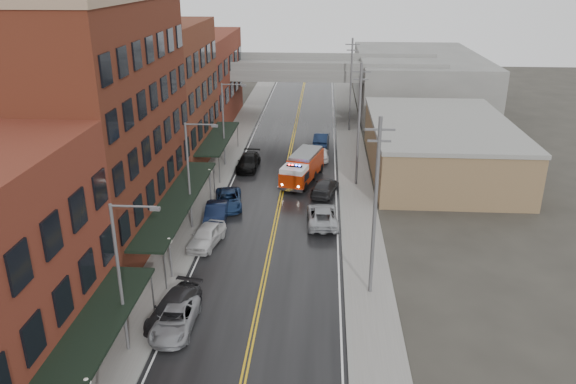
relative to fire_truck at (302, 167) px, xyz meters
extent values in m
cube|color=black|center=(-1.81, -5.71, -1.50)|extent=(11.00, 160.00, 0.02)
cube|color=slate|center=(-9.11, -5.71, -1.43)|extent=(3.00, 160.00, 0.15)
cube|color=slate|center=(5.49, -5.71, -1.43)|extent=(3.00, 160.00, 0.15)
cube|color=gray|center=(-7.46, -5.71, -1.43)|extent=(0.30, 160.00, 0.15)
cube|color=gray|center=(3.84, -5.71, -1.43)|extent=(0.30, 160.00, 0.15)
cube|color=#572517|center=(-15.11, -12.71, 7.49)|extent=(9.00, 20.00, 18.00)
cube|color=#5B291B|center=(-15.11, 4.79, 5.99)|extent=(9.00, 15.00, 15.00)
cube|color=maroon|center=(-15.11, 22.29, 4.49)|extent=(9.00, 20.00, 12.00)
cube|color=olive|center=(14.19, 4.29, 0.99)|extent=(14.00, 22.00, 5.00)
cube|color=slate|center=(16.19, 34.29, 2.49)|extent=(18.00, 30.00, 8.00)
cube|color=black|center=(-9.31, -31.71, 1.49)|extent=(2.60, 16.00, 0.18)
cylinder|color=slate|center=(-8.16, -24.11, -0.01)|extent=(0.10, 0.10, 3.00)
cube|color=black|center=(-9.31, -12.71, 1.49)|extent=(2.60, 18.00, 0.18)
cylinder|color=slate|center=(-8.16, -21.31, -0.01)|extent=(0.10, 0.10, 3.00)
cylinder|color=slate|center=(-8.16, -4.11, -0.01)|extent=(0.10, 0.10, 3.00)
cube|color=black|center=(-9.31, 4.79, 1.49)|extent=(2.60, 13.00, 0.18)
cylinder|color=slate|center=(-8.16, -1.31, -0.01)|extent=(0.10, 0.10, 3.00)
cylinder|color=slate|center=(-8.16, 10.89, -0.01)|extent=(0.10, 0.10, 3.00)
sphere|color=silver|center=(-8.21, -33.71, 1.39)|extent=(0.44, 0.44, 0.44)
cylinder|color=#59595B|center=(-8.21, -19.71, -0.11)|extent=(0.14, 0.14, 2.80)
sphere|color=silver|center=(-8.21, -19.71, 1.39)|extent=(0.44, 0.44, 0.44)
cylinder|color=#59595B|center=(-8.21, -5.71, -0.11)|extent=(0.14, 0.14, 2.80)
sphere|color=silver|center=(-8.21, -5.71, 1.39)|extent=(0.44, 0.44, 0.44)
cylinder|color=#59595B|center=(-8.61, -27.71, 2.99)|extent=(0.18, 0.18, 9.00)
cylinder|color=#59595B|center=(-7.41, -27.71, 7.39)|extent=(2.40, 0.12, 0.12)
cube|color=#59595B|center=(-6.31, -27.71, 7.29)|extent=(0.50, 0.22, 0.18)
cylinder|color=#59595B|center=(-8.61, -11.71, 2.99)|extent=(0.18, 0.18, 9.00)
cylinder|color=#59595B|center=(-7.41, -11.71, 7.39)|extent=(2.40, 0.12, 0.12)
cube|color=#59595B|center=(-6.31, -11.71, 7.29)|extent=(0.50, 0.22, 0.18)
cylinder|color=#59595B|center=(-8.61, 4.29, 2.99)|extent=(0.18, 0.18, 9.00)
cylinder|color=#59595B|center=(-7.41, 4.29, 7.39)|extent=(2.40, 0.12, 0.12)
cube|color=#59595B|center=(-6.31, 4.29, 7.29)|extent=(0.50, 0.22, 0.18)
cylinder|color=#59595B|center=(5.39, -20.71, 4.49)|extent=(0.24, 0.24, 12.00)
cube|color=#59595B|center=(5.39, -20.71, 9.69)|extent=(1.80, 0.12, 0.12)
cube|color=#59595B|center=(5.39, -20.71, 8.99)|extent=(1.40, 0.12, 0.12)
cylinder|color=#59595B|center=(5.39, -0.71, 4.49)|extent=(0.24, 0.24, 12.00)
cube|color=#59595B|center=(5.39, -0.71, 9.69)|extent=(1.80, 0.12, 0.12)
cube|color=#59595B|center=(5.39, -0.71, 8.99)|extent=(1.40, 0.12, 0.12)
cylinder|color=#59595B|center=(5.39, 19.29, 4.49)|extent=(0.24, 0.24, 12.00)
cube|color=#59595B|center=(5.39, 19.29, 9.69)|extent=(1.80, 0.12, 0.12)
cube|color=#59595B|center=(5.39, 19.29, 8.99)|extent=(1.40, 0.12, 0.12)
cube|color=slate|center=(-1.81, 26.29, 5.24)|extent=(40.00, 10.00, 1.50)
cube|color=slate|center=(-12.81, 26.29, 1.49)|extent=(1.60, 8.00, 6.00)
cube|color=slate|center=(9.19, 26.29, 1.49)|extent=(1.60, 8.00, 6.00)
cube|color=#992307|center=(0.31, 1.16, -0.02)|extent=(3.68, 5.71, 2.01)
cube|color=#992307|center=(-0.66, -2.45, -0.31)|extent=(2.96, 3.03, 1.44)
cube|color=silver|center=(-0.66, -2.45, 0.65)|extent=(2.79, 2.81, 0.48)
cube|color=black|center=(-0.61, -2.26, -0.02)|extent=(2.73, 2.11, 0.77)
cube|color=slate|center=(0.31, 1.16, 1.13)|extent=(3.35, 5.28, 0.29)
cube|color=black|center=(-0.66, -2.45, 0.97)|extent=(1.55, 0.66, 0.13)
sphere|color=#FF0C0C|center=(-1.17, -2.31, 1.04)|extent=(0.19, 0.19, 0.19)
sphere|color=#1933FF|center=(-0.15, -2.59, 1.04)|extent=(0.19, 0.19, 0.19)
cylinder|color=black|center=(-1.70, -2.27, -1.03)|extent=(1.01, 0.57, 0.96)
cylinder|color=black|center=(0.34, -2.81, -1.03)|extent=(1.01, 0.57, 0.96)
cylinder|color=black|center=(-0.83, 0.97, -1.03)|extent=(1.01, 0.57, 0.96)
cylinder|color=black|center=(1.21, 0.42, -1.03)|extent=(1.01, 0.57, 0.96)
cylinder|color=black|center=(-0.21, 3.29, -1.03)|extent=(1.01, 0.57, 0.96)
cylinder|color=black|center=(1.83, 2.74, -1.03)|extent=(1.01, 0.57, 0.96)
imported|color=gray|center=(-6.47, -25.51, -0.82)|extent=(2.30, 4.95, 1.37)
imported|color=#252527|center=(-6.81, -24.41, -0.76)|extent=(3.01, 5.44, 1.49)
imported|color=silver|center=(-6.81, -14.51, -0.71)|extent=(2.72, 4.95, 1.59)
imported|color=black|center=(-6.81, -10.47, -0.70)|extent=(2.03, 5.02, 1.62)
imported|color=#14284D|center=(-6.36, -6.91, -0.80)|extent=(3.17, 5.41, 1.41)
imported|color=black|center=(-5.92, 3.49, -0.75)|extent=(2.34, 5.32, 1.52)
imported|color=#A1A5A9|center=(2.13, -10.01, -0.75)|extent=(2.78, 5.57, 1.52)
imported|color=#262628|center=(2.30, -3.32, -0.79)|extent=(3.00, 5.27, 1.44)
imported|color=white|center=(1.79, 7.08, -0.79)|extent=(1.88, 4.27, 1.43)
imported|color=black|center=(1.79, 12.62, -0.72)|extent=(1.99, 4.89, 1.58)
camera|label=1|loc=(2.09, -53.10, 18.55)|focal=35.00mm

